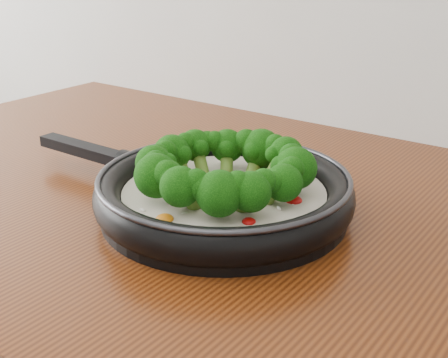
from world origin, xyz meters
The scene contains 1 object.
skillet centered at (-0.07, 1.04, 0.94)m, with size 0.52×0.33×0.10m.
Camera 1 is at (0.35, 0.47, 1.23)m, focal length 48.20 mm.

